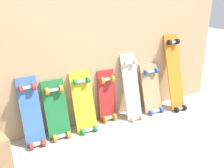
{
  "coord_description": "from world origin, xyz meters",
  "views": [
    {
      "loc": [
        -1.12,
        -2.13,
        1.35
      ],
      "look_at": [
        0.0,
        -0.07,
        0.42
      ],
      "focal_mm": 40.28,
      "sensor_mm": 36.0,
      "label": 1
    }
  ],
  "objects_px": {
    "skateboard_yellow": "(84,105)",
    "skateboard_red": "(107,98)",
    "skateboard_natural": "(152,91)",
    "skateboard_green": "(57,113)",
    "skateboard_orange": "(175,76)",
    "skateboard_white": "(132,91)",
    "skateboard_blue": "(32,116)"
  },
  "relations": [
    {
      "from": "skateboard_yellow",
      "to": "skateboard_natural",
      "type": "relative_size",
      "value": 1.06
    },
    {
      "from": "skateboard_blue",
      "to": "skateboard_orange",
      "type": "height_order",
      "value": "skateboard_orange"
    },
    {
      "from": "skateboard_white",
      "to": "skateboard_natural",
      "type": "xyz_separation_m",
      "value": [
        0.28,
        0.01,
        -0.07
      ]
    },
    {
      "from": "skateboard_green",
      "to": "skateboard_white",
      "type": "xyz_separation_m",
      "value": [
        0.82,
        -0.02,
        0.07
      ]
    },
    {
      "from": "skateboard_blue",
      "to": "skateboard_natural",
      "type": "distance_m",
      "value": 1.33
    },
    {
      "from": "skateboard_natural",
      "to": "skateboard_orange",
      "type": "height_order",
      "value": "skateboard_orange"
    },
    {
      "from": "skateboard_green",
      "to": "skateboard_red",
      "type": "xyz_separation_m",
      "value": [
        0.56,
        0.05,
        0.01
      ]
    },
    {
      "from": "skateboard_blue",
      "to": "skateboard_red",
      "type": "xyz_separation_m",
      "value": [
        0.79,
        0.06,
        -0.03
      ]
    },
    {
      "from": "skateboard_red",
      "to": "skateboard_blue",
      "type": "bearing_deg",
      "value": -175.61
    },
    {
      "from": "skateboard_yellow",
      "to": "skateboard_red",
      "type": "xyz_separation_m",
      "value": [
        0.28,
        0.06,
        -0.01
      ]
    },
    {
      "from": "skateboard_green",
      "to": "skateboard_white",
      "type": "distance_m",
      "value": 0.82
    },
    {
      "from": "skateboard_yellow",
      "to": "skateboard_orange",
      "type": "height_order",
      "value": "skateboard_orange"
    },
    {
      "from": "skateboard_yellow",
      "to": "skateboard_white",
      "type": "relative_size",
      "value": 0.85
    },
    {
      "from": "skateboard_red",
      "to": "skateboard_orange",
      "type": "xyz_separation_m",
      "value": [
        0.82,
        -0.1,
        0.14
      ]
    },
    {
      "from": "skateboard_white",
      "to": "skateboard_natural",
      "type": "bearing_deg",
      "value": 2.54
    },
    {
      "from": "skateboard_natural",
      "to": "skateboard_yellow",
      "type": "bearing_deg",
      "value": -179.69
    },
    {
      "from": "skateboard_green",
      "to": "skateboard_red",
      "type": "relative_size",
      "value": 1.0
    },
    {
      "from": "skateboard_natural",
      "to": "skateboard_white",
      "type": "bearing_deg",
      "value": -177.46
    },
    {
      "from": "skateboard_green",
      "to": "skateboard_orange",
      "type": "height_order",
      "value": "skateboard_orange"
    },
    {
      "from": "skateboard_white",
      "to": "skateboard_orange",
      "type": "xyz_separation_m",
      "value": [
        0.56,
        -0.03,
        0.08
      ]
    },
    {
      "from": "skateboard_green",
      "to": "skateboard_natural",
      "type": "distance_m",
      "value": 1.1
    },
    {
      "from": "skateboard_red",
      "to": "skateboard_orange",
      "type": "distance_m",
      "value": 0.84
    },
    {
      "from": "skateboard_yellow",
      "to": "skateboard_red",
      "type": "distance_m",
      "value": 0.29
    },
    {
      "from": "skateboard_yellow",
      "to": "skateboard_green",
      "type": "bearing_deg",
      "value": 178.3
    },
    {
      "from": "skateboard_green",
      "to": "skateboard_red",
      "type": "height_order",
      "value": "skateboard_red"
    },
    {
      "from": "skateboard_yellow",
      "to": "skateboard_red",
      "type": "height_order",
      "value": "skateboard_yellow"
    },
    {
      "from": "skateboard_yellow",
      "to": "skateboard_orange",
      "type": "xyz_separation_m",
      "value": [
        1.11,
        -0.04,
        0.13
      ]
    },
    {
      "from": "skateboard_yellow",
      "to": "skateboard_orange",
      "type": "bearing_deg",
      "value": -1.92
    },
    {
      "from": "skateboard_green",
      "to": "skateboard_yellow",
      "type": "relative_size",
      "value": 0.93
    },
    {
      "from": "skateboard_blue",
      "to": "skateboard_green",
      "type": "distance_m",
      "value": 0.23
    },
    {
      "from": "skateboard_green",
      "to": "skateboard_yellow",
      "type": "xyz_separation_m",
      "value": [
        0.27,
        -0.01,
        0.02
      ]
    },
    {
      "from": "skateboard_red",
      "to": "skateboard_orange",
      "type": "relative_size",
      "value": 0.66
    }
  ]
}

